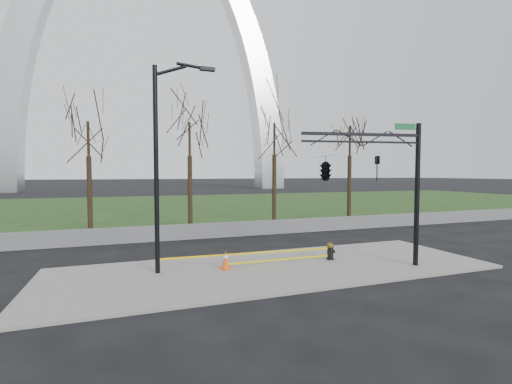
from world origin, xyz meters
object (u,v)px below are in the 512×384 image
object	(u,v)px
fire_hydrant	(330,251)
street_light	(162,154)
traffic_signal_mast	(344,168)
traffic_cone	(226,260)

from	to	relation	value
fire_hydrant	street_light	distance (m)	8.36
traffic_signal_mast	fire_hydrant	bearing A→B (deg)	87.08
traffic_cone	traffic_signal_mast	size ratio (longest dim) A/B	0.12
fire_hydrant	traffic_signal_mast	world-z (taller)	traffic_signal_mast
traffic_cone	street_light	xyz separation A→B (m)	(-2.38, 0.36, 4.23)
traffic_cone	fire_hydrant	bearing A→B (deg)	-0.73
traffic_signal_mast	street_light	bearing A→B (deg)	174.69
traffic_cone	street_light	world-z (taller)	street_light
street_light	traffic_signal_mast	bearing A→B (deg)	-15.23
fire_hydrant	traffic_signal_mast	distance (m)	3.98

